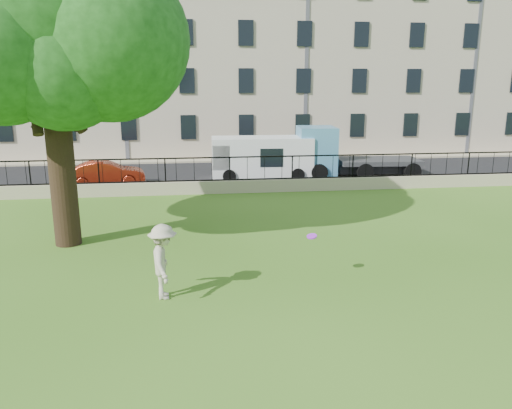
{
  "coord_description": "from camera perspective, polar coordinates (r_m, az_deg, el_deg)",
  "views": [
    {
      "loc": [
        -1.73,
        -11.18,
        5.15
      ],
      "look_at": [
        0.16,
        3.5,
        1.49
      ],
      "focal_mm": 35.0,
      "sensor_mm": 36.0,
      "label": 1
    }
  ],
  "objects": [
    {
      "name": "red_sedan",
      "position": [
        26.34,
        -16.75,
        3.4
      ],
      "size": [
        3.95,
        1.81,
        1.26
      ],
      "primitive_type": "imported",
      "rotation": [
        0.0,
        0.0,
        1.7
      ],
      "color": "#9B2713",
      "rests_on": "street"
    },
    {
      "name": "frisbee",
      "position": [
        13.1,
        6.4,
        -3.62
      ],
      "size": [
        0.31,
        0.32,
        0.12
      ],
      "primitive_type": "cylinder",
      "rotation": [
        0.21,
        -0.14,
        -0.2
      ],
      "color": "#A728E7"
    },
    {
      "name": "iron_railing",
      "position": [
        23.58,
        -3.02,
        4.1
      ],
      "size": [
        50.0,
        0.05,
        1.13
      ],
      "color": "black",
      "rests_on": "retaining_wall"
    },
    {
      "name": "building_row",
      "position": [
        38.82,
        -4.97,
        16.43
      ],
      "size": [
        56.4,
        10.4,
        13.8
      ],
      "color": "#B6AB90",
      "rests_on": "ground"
    },
    {
      "name": "ground",
      "position": [
        12.43,
        1.36,
        -10.61
      ],
      "size": [
        120.0,
        120.0,
        0.0
      ],
      "primitive_type": "plane",
      "color": "#376417",
      "rests_on": "ground"
    },
    {
      "name": "tree",
      "position": [
        16.83,
        -23.08,
        18.77
      ],
      "size": [
        8.25,
        6.45,
        10.33
      ],
      "color": "black",
      "rests_on": "ground"
    },
    {
      "name": "sidewalk",
      "position": [
        33.51,
        -4.3,
        5.1
      ],
      "size": [
        60.0,
        1.4,
        0.12
      ],
      "primitive_type": "cube",
      "color": "tan",
      "rests_on": "ground"
    },
    {
      "name": "blue_truck",
      "position": [
        28.27,
        11.48,
        5.93
      ],
      "size": [
        6.71,
        2.77,
        2.76
      ],
      "primitive_type": "cube",
      "rotation": [
        0.0,
        0.0,
        -0.07
      ],
      "color": "#4F8FBB",
      "rests_on": "street"
    },
    {
      "name": "man",
      "position": [
        12.3,
        -10.53,
        -6.44
      ],
      "size": [
        0.76,
        1.24,
        1.85
      ],
      "primitive_type": "imported",
      "rotation": [
        0.0,
        0.0,
        1.63
      ],
      "color": "#C0B59C",
      "rests_on": "ground"
    },
    {
      "name": "white_van",
      "position": [
        27.14,
        0.66,
        5.34
      ],
      "size": [
        5.4,
        2.22,
        2.25
      ],
      "primitive_type": "cube",
      "rotation": [
        0.0,
        0.0,
        -0.03
      ],
      "color": "silver",
      "rests_on": "street"
    },
    {
      "name": "retaining_wall",
      "position": [
        23.74,
        -2.99,
        2.07
      ],
      "size": [
        50.0,
        0.4,
        0.6
      ],
      "primitive_type": "cube",
      "color": "tan",
      "rests_on": "ground"
    },
    {
      "name": "street",
      "position": [
        28.4,
        -3.72,
        3.41
      ],
      "size": [
        60.0,
        9.0,
        0.01
      ],
      "primitive_type": "cube",
      "color": "black",
      "rests_on": "ground"
    }
  ]
}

